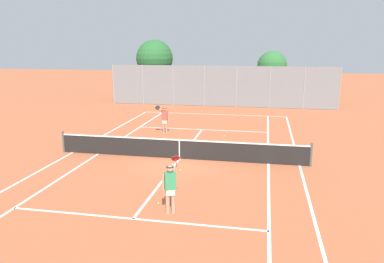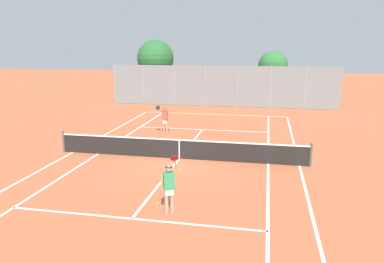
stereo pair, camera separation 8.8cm
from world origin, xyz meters
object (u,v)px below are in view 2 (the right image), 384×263
object	(u,v)px
loose_tennis_ball_3	(82,151)
tree_behind_right	(273,67)
loose_tennis_ball_0	(180,170)
tree_behind_left	(155,59)
player_far_left	(165,118)
loose_tennis_ball_1	(158,203)
tennis_net	(179,148)
loose_tennis_ball_2	(225,136)
player_near_side	(169,186)

from	to	relation	value
loose_tennis_ball_3	tree_behind_right	size ratio (longest dim) A/B	0.01
loose_tennis_ball_0	tree_behind_left	size ratio (longest dim) A/B	0.01
player_far_left	tree_behind_left	size ratio (longest dim) A/B	0.31
loose_tennis_ball_0	tree_behind_left	xyz separation A→B (m)	(-7.07, 20.02, 3.91)
loose_tennis_ball_1	tree_behind_left	bearing A→B (deg)	106.82
tennis_net	loose_tennis_ball_2	size ratio (longest dim) A/B	181.82
player_far_left	tree_behind_right	bearing A→B (deg)	66.01
tennis_net	tree_behind_left	bearing A→B (deg)	109.93
loose_tennis_ball_1	loose_tennis_ball_3	world-z (taller)	same
player_far_left	tree_behind_left	world-z (taller)	tree_behind_left
loose_tennis_ball_2	tree_behind_right	world-z (taller)	tree_behind_right
tree_behind_left	tree_behind_right	bearing A→B (deg)	5.31
loose_tennis_ball_1	loose_tennis_ball_0	bearing A→B (deg)	90.55
player_near_side	loose_tennis_ball_3	size ratio (longest dim) A/B	26.88
player_near_side	tree_behind_right	distance (m)	25.43
player_near_side	tree_behind_left	bearing A→B (deg)	107.68
player_far_left	loose_tennis_ball_3	world-z (taller)	player_far_left
loose_tennis_ball_3	tree_behind_left	distance (m)	18.66
player_far_left	loose_tennis_ball_0	world-z (taller)	player_far_left
player_far_left	loose_tennis_ball_0	bearing A→B (deg)	-69.59
loose_tennis_ball_0	tree_behind_right	distance (m)	21.66
loose_tennis_ball_1	loose_tennis_ball_3	bearing A→B (deg)	136.14
loose_tennis_ball_1	player_far_left	bearing A→B (deg)	103.91
player_far_left	tree_behind_right	world-z (taller)	tree_behind_right
loose_tennis_ball_1	tree_behind_left	distance (m)	24.85
loose_tennis_ball_3	tennis_net	bearing A→B (deg)	-1.55
loose_tennis_ball_3	tree_behind_left	xyz separation A→B (m)	(-1.57, 18.18, 3.91)
player_near_side	loose_tennis_ball_0	bearing A→B (deg)	98.48
tennis_net	loose_tennis_ball_2	xyz separation A→B (m)	(1.60, 4.83, -0.48)
player_near_side	loose_tennis_ball_0	size ratio (longest dim) A/B	26.88
loose_tennis_ball_0	tree_behind_left	world-z (taller)	tree_behind_left
tree_behind_left	loose_tennis_ball_3	bearing A→B (deg)	-85.05
loose_tennis_ball_2	tree_behind_right	size ratio (longest dim) A/B	0.01
tree_behind_right	loose_tennis_ball_2	bearing A→B (deg)	-100.80
player_far_left	loose_tennis_ball_2	world-z (taller)	player_far_left
player_near_side	loose_tennis_ball_0	xyz separation A→B (m)	(-0.60, 4.06, -0.89)
player_near_side	loose_tennis_ball_2	bearing A→B (deg)	86.92
loose_tennis_ball_3	tree_behind_right	world-z (taller)	tree_behind_right
player_near_side	loose_tennis_ball_2	distance (m)	10.65
loose_tennis_ball_2	tree_behind_right	distance (m)	15.13
player_near_side	loose_tennis_ball_3	bearing A→B (deg)	135.96
loose_tennis_ball_0	tree_behind_right	size ratio (longest dim) A/B	0.01
tennis_net	player_far_left	size ratio (longest dim) A/B	6.76
player_near_side	loose_tennis_ball_3	world-z (taller)	player_near_side
loose_tennis_ball_2	loose_tennis_ball_0	bearing A→B (deg)	-100.18
tennis_net	tree_behind_left	distance (m)	19.78
loose_tennis_ball_0	player_far_left	bearing A→B (deg)	110.41
tennis_net	loose_tennis_ball_1	distance (m)	5.22
loose_tennis_ball_3	tree_behind_right	distance (m)	21.65
player_near_side	loose_tennis_ball_3	distance (m)	8.53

